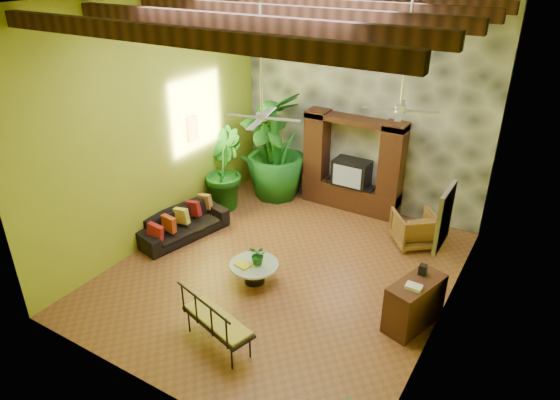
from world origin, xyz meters
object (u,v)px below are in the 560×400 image
Objects in this scene: wicker_armchair at (414,228)px; sofa at (182,224)px; coffee_table at (254,270)px; ceiling_fan_front at (262,105)px; tall_plant_a at (266,154)px; tall_plant_c at (276,146)px; side_console at (414,303)px; iron_bench at (214,320)px; ceiling_fan_back at (402,97)px; entertainment_center at (352,171)px; tall_plant_b at (223,170)px.

sofa is at bearing -12.39° from wicker_armchair.
coffee_table is (2.28, -0.59, -0.04)m from sofa.
sofa is (-2.37, 0.37, -3.10)m from ceiling_fan_front.
wicker_armchair is 0.36× the size of tall_plant_a.
side_console is (4.53, -3.02, -0.90)m from tall_plant_c.
ceiling_fan_front reaches higher than side_console.
iron_bench is (2.23, -4.99, -0.60)m from tall_plant_a.
wicker_armchair is at bearing -7.71° from tall_plant_c.
iron_bench is at bearing -117.62° from sofa.
wicker_armchair is (0.26, 1.06, -3.02)m from ceiling_fan_back.
entertainment_center is 4.30m from ceiling_fan_front.
side_console is at bearing -31.20° from tall_plant_a.
wicker_armchair is at bearing -5.01° from tall_plant_a.
side_console is at bearing -79.30° from sofa.
side_console is at bearing 67.76° from wicker_armchair.
entertainment_center is 0.90× the size of tall_plant_c.
tall_plant_a reaches higher than iron_bench.
ceiling_fan_front is at bearing -160.25° from side_console.
sofa is 1.76m from tall_plant_b.
tall_plant_c reaches higher than side_console.
iron_bench is (-1.70, -4.65, 0.17)m from wicker_armchair.
ceiling_fan_back is at bearing -20.90° from tall_plant_a.
ceiling_fan_front reaches higher than entertainment_center.
wicker_armchair reaches higher than sofa.
entertainment_center is 1.29× the size of ceiling_fan_back.
ceiling_fan_back is 0.81× the size of tall_plant_a.
tall_plant_b reaches higher than coffee_table.
tall_plant_a is at bearing -44.72° from wicker_armchair.
ceiling_fan_back reaches higher than wicker_armchair.
iron_bench is at bearing -65.88° from tall_plant_a.
sofa is at bearing 154.83° from iron_bench.
tall_plant_c reaches higher than tall_plant_a.
tall_plant_a reaches higher than wicker_armchair.
iron_bench is (2.73, -2.36, 0.25)m from sofa.
ceiling_fan_back is at bearing 41.63° from ceiling_fan_front.
tall_plant_a is 1.64× the size of iron_bench.
iron_bench is at bearing 30.25° from wicker_armchair.
sofa is at bearing -100.70° from tall_plant_a.
ceiling_fan_front is at bearing -93.24° from entertainment_center.
entertainment_center reaches higher than tall_plant_a.
entertainment_center reaches higher than sofa.
ceiling_fan_back reaches higher than sofa.
ceiling_fan_front is 0.70× the size of tall_plant_c.
entertainment_center is 2.14m from wicker_armchair.
ceiling_fan_front is at bearing -58.06° from tall_plant_a.
side_console is (1.05, -1.46, -2.97)m from ceiling_fan_back.
coffee_table is 2.96m from side_console.
entertainment_center is at bearing -65.02° from wicker_armchair.
ceiling_fan_front reaches higher than coffee_table.
coffee_table is (-0.08, -0.22, -3.15)m from ceiling_fan_front.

